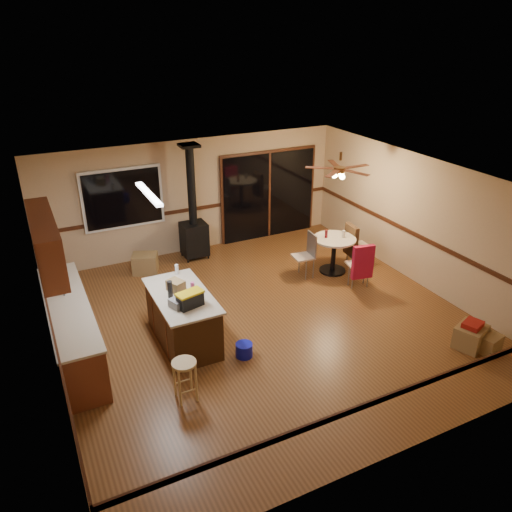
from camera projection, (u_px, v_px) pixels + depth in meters
floor at (263, 319)px, 9.05m from camera, size 7.00×7.00×0.00m
ceiling at (264, 181)px, 7.94m from camera, size 7.00×7.00×0.00m
wall_back at (194, 196)px, 11.34m from camera, size 7.00×0.00×7.00m
wall_front at (404, 372)px, 5.66m from camera, size 7.00×0.00×7.00m
wall_left at (45, 301)px, 7.10m from camera, size 0.00×7.00×7.00m
wall_right at (421, 222)px, 9.90m from camera, size 0.00×7.00×7.00m
chair_rail at (264, 270)px, 8.63m from camera, size 7.00×7.00×0.08m
window at (123, 198)px, 10.57m from camera, size 1.72×0.10×1.32m
sliding_door at (269, 196)px, 12.16m from camera, size 2.52×0.10×2.10m
lower_cabinets at (72, 329)px, 8.00m from camera, size 0.60×3.00×0.86m
countertop at (67, 305)px, 7.80m from camera, size 0.64×3.04×0.04m
upper_cabinets at (46, 242)px, 7.48m from camera, size 0.35×2.00×0.80m
kitchen_island at (183, 318)px, 8.26m from camera, size 0.88×1.68×0.90m
wood_stove at (194, 228)px, 11.13m from camera, size 0.55×0.50×2.52m
ceiling_fan at (340, 172)px, 9.86m from camera, size 0.24×0.24×0.55m
fluorescent_strip at (149, 194)px, 7.48m from camera, size 0.10×1.20×0.04m
toolbox_grey at (183, 300)px, 7.77m from camera, size 0.48×0.36×0.13m
toolbox_black at (190, 300)px, 7.69m from camera, size 0.43×0.30×0.22m
toolbox_yellow_lid at (190, 293)px, 7.64m from camera, size 0.47×0.32×0.03m
box_on_island at (176, 286)px, 8.15m from camera, size 0.30×0.33×0.18m
bottle_dark at (170, 289)px, 7.92m from camera, size 0.10×0.10×0.29m
bottle_pink at (193, 288)px, 8.07m from camera, size 0.08×0.08×0.20m
bottle_white at (177, 269)px, 8.68m from camera, size 0.08×0.08×0.18m
bar_stool at (185, 381)px, 7.03m from camera, size 0.41×0.41×0.64m
blue_bucket at (244, 350)px, 8.02m from camera, size 0.34×0.34×0.23m
dining_table at (334, 249)px, 10.58m from camera, size 0.90×0.90×0.78m
glass_red at (326, 234)px, 10.46m from camera, size 0.08×0.08×0.16m
glass_cream at (343, 234)px, 10.47m from camera, size 0.08×0.08×0.16m
chair_left at (308, 250)px, 10.39m from camera, size 0.44×0.44×0.51m
chair_near at (362, 262)px, 9.86m from camera, size 0.50×0.53×0.70m
chair_right at (352, 240)px, 10.81m from camera, size 0.50×0.47×0.70m
box_under_window at (145, 263)px, 10.68m from camera, size 0.64×0.58×0.41m
box_corner_a at (470, 336)px, 8.24m from camera, size 0.62×0.57×0.38m
box_corner_b at (488, 343)px, 8.14m from camera, size 0.43×0.39×0.30m
box_small_red at (473, 324)px, 8.14m from camera, size 0.39×0.36×0.09m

